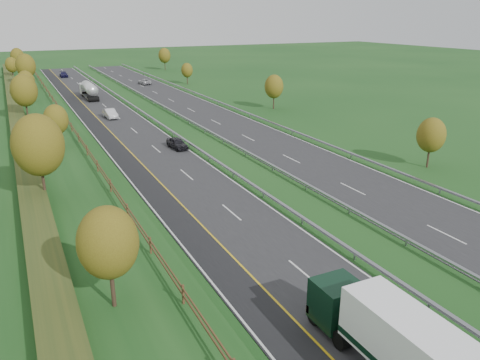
% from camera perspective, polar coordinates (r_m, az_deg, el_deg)
% --- Properties ---
extents(ground, '(400.00, 400.00, 0.00)m').
position_cam_1_polar(ground, '(73.81, -6.92, 5.87)').
color(ground, '#184217').
rests_on(ground, ground).
extents(near_carriageway, '(10.50, 200.00, 0.04)m').
position_cam_1_polar(near_carriageway, '(76.41, -13.88, 5.93)').
color(near_carriageway, '#242427').
rests_on(near_carriageway, ground).
extents(far_carriageway, '(10.50, 200.00, 0.04)m').
position_cam_1_polar(far_carriageway, '(81.38, -2.43, 7.28)').
color(far_carriageway, '#242427').
rests_on(far_carriageway, ground).
extents(hard_shoulder, '(3.00, 200.00, 0.04)m').
position_cam_1_polar(hard_shoulder, '(75.74, -16.65, 5.56)').
color(hard_shoulder, black).
rests_on(hard_shoulder, ground).
extents(lane_markings, '(26.75, 200.00, 0.01)m').
position_cam_1_polar(lane_markings, '(77.84, -9.25, 6.51)').
color(lane_markings, silver).
rests_on(lane_markings, near_carriageway).
extents(embankment_left, '(12.00, 200.00, 2.00)m').
position_cam_1_polar(embankment_left, '(74.65, -23.72, 5.31)').
color(embankment_left, '#184217').
rests_on(embankment_left, ground).
extents(hedge_left, '(2.20, 180.00, 1.10)m').
position_cam_1_polar(hedge_left, '(74.29, -25.41, 6.24)').
color(hedge_left, '#2B3C18').
rests_on(hedge_left, embankment_left).
extents(fence_left, '(0.12, 189.06, 1.20)m').
position_cam_1_polar(fence_left, '(74.18, -20.41, 7.02)').
color(fence_left, '#422B19').
rests_on(fence_left, embankment_left).
extents(median_barrier_near, '(0.32, 200.00, 0.71)m').
position_cam_1_polar(median_barrier_near, '(77.64, -9.80, 6.87)').
color(median_barrier_near, gray).
rests_on(median_barrier_near, ground).
extents(median_barrier_far, '(0.32, 200.00, 0.71)m').
position_cam_1_polar(median_barrier_far, '(79.18, -6.24, 7.28)').
color(median_barrier_far, gray).
rests_on(median_barrier_far, ground).
extents(outer_barrier_far, '(0.32, 200.00, 0.71)m').
position_cam_1_polar(outer_barrier_far, '(83.71, 1.23, 8.05)').
color(outer_barrier_far, gray).
rests_on(outer_barrier_far, ground).
extents(trees_left, '(6.64, 164.30, 7.66)m').
position_cam_1_polar(trees_left, '(70.36, -23.84, 9.00)').
color(trees_left, '#2D2116').
rests_on(trees_left, embankment_left).
extents(trees_far, '(8.45, 118.60, 7.12)m').
position_cam_1_polar(trees_far, '(112.39, -2.29, 12.84)').
color(trees_far, '#2D2116').
rests_on(trees_far, ground).
extents(road_tanker, '(2.40, 11.22, 3.46)m').
position_cam_1_polar(road_tanker, '(108.52, -17.95, 10.43)').
color(road_tanker, silver).
rests_on(road_tanker, near_carriageway).
extents(car_dark_near, '(2.14, 4.44, 1.46)m').
position_cam_1_polar(car_dark_near, '(64.14, -7.67, 4.48)').
color(car_dark_near, black).
rests_on(car_dark_near, near_carriageway).
extents(car_silver_mid, '(1.95, 4.92, 1.59)m').
position_cam_1_polar(car_silver_mid, '(86.06, -15.55, 7.82)').
color(car_silver_mid, silver).
rests_on(car_silver_mid, near_carriageway).
extents(car_small_far, '(2.08, 5.05, 1.46)m').
position_cam_1_polar(car_small_far, '(149.19, -20.69, 11.94)').
color(car_small_far, '#14123B').
rests_on(car_small_far, near_carriageway).
extents(car_oncoming, '(2.76, 5.18, 1.39)m').
position_cam_1_polar(car_oncoming, '(127.41, -11.58, 11.67)').
color(car_oncoming, '#B0B0B5').
rests_on(car_oncoming, far_carriageway).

